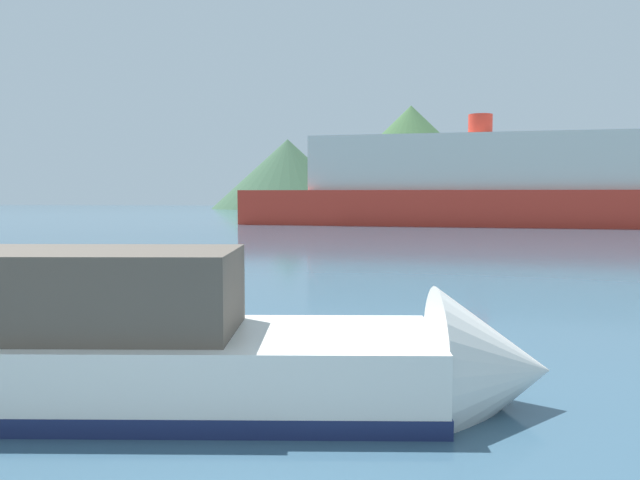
{
  "coord_description": "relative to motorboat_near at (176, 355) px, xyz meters",
  "views": [
    {
      "loc": [
        1.1,
        -2.04,
        2.41
      ],
      "look_at": [
        -0.57,
        14.0,
        1.2
      ],
      "focal_mm": 35.0,
      "sensor_mm": 36.0,
      "label": 1
    }
  ],
  "objects": [
    {
      "name": "ferry_distant",
      "position": [
        9.47,
        41.85,
        2.38
      ],
      "size": [
        36.88,
        11.49,
        8.35
      ],
      "rotation": [
        0.0,
        0.0,
        -0.12
      ],
      "color": "red",
      "rests_on": "ground_plane"
    },
    {
      "name": "hill_west",
      "position": [
        -13.32,
        93.24,
        4.97
      ],
      "size": [
        24.44,
        24.44,
        11.11
      ],
      "color": "#38563D",
      "rests_on": "ground_plane"
    },
    {
      "name": "hill_central",
      "position": [
        6.37,
        94.81,
        7.62
      ],
      "size": [
        33.97,
        33.97,
        16.41
      ],
      "color": "#3D6038",
      "rests_on": "ground_plane"
    },
    {
      "name": "motorboat_near",
      "position": [
        0.0,
        0.0,
        0.0
      ],
      "size": [
        8.62,
        2.7,
        2.3
      ],
      "rotation": [
        0.0,
        0.0,
        0.09
      ],
      "color": "white",
      "rests_on": "ground_plane"
    }
  ]
}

